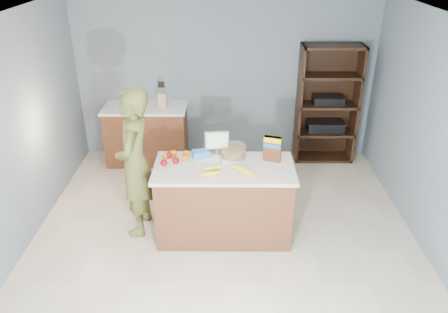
{
  "coord_description": "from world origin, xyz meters",
  "views": [
    {
      "loc": [
        0.03,
        -3.96,
        3.17
      ],
      "look_at": [
        0.0,
        0.35,
        1.0
      ],
      "focal_mm": 35.0,
      "sensor_mm": 36.0,
      "label": 1
    }
  ],
  "objects_px": {
    "shelving_unit": "(326,106)",
    "person": "(135,163)",
    "counter_peninsula": "(224,204)",
    "tv": "(217,141)",
    "cereal_box": "(273,147)"
  },
  "relations": [
    {
      "from": "cereal_box",
      "to": "shelving_unit",
      "type": "bearing_deg",
      "value": 62.07
    },
    {
      "from": "counter_peninsula",
      "to": "tv",
      "type": "bearing_deg",
      "value": 104.52
    },
    {
      "from": "shelving_unit",
      "to": "tv",
      "type": "height_order",
      "value": "shelving_unit"
    },
    {
      "from": "counter_peninsula",
      "to": "tv",
      "type": "relative_size",
      "value": 5.53
    },
    {
      "from": "tv",
      "to": "cereal_box",
      "type": "relative_size",
      "value": 0.96
    },
    {
      "from": "tv",
      "to": "counter_peninsula",
      "type": "bearing_deg",
      "value": -75.48
    },
    {
      "from": "counter_peninsula",
      "to": "cereal_box",
      "type": "distance_m",
      "value": 0.86
    },
    {
      "from": "person",
      "to": "tv",
      "type": "distance_m",
      "value": 0.96
    },
    {
      "from": "shelving_unit",
      "to": "person",
      "type": "bearing_deg",
      "value": -142.65
    },
    {
      "from": "shelving_unit",
      "to": "person",
      "type": "height_order",
      "value": "shelving_unit"
    },
    {
      "from": "counter_peninsula",
      "to": "person",
      "type": "relative_size",
      "value": 0.88
    },
    {
      "from": "shelving_unit",
      "to": "tv",
      "type": "xyz_separation_m",
      "value": [
        -1.63,
        -1.72,
        0.19
      ]
    },
    {
      "from": "shelving_unit",
      "to": "tv",
      "type": "distance_m",
      "value": 2.38
    },
    {
      "from": "counter_peninsula",
      "to": "tv",
      "type": "height_order",
      "value": "tv"
    },
    {
      "from": "counter_peninsula",
      "to": "tv",
      "type": "xyz_separation_m",
      "value": [
        -0.08,
        0.33,
        0.64
      ]
    }
  ]
}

